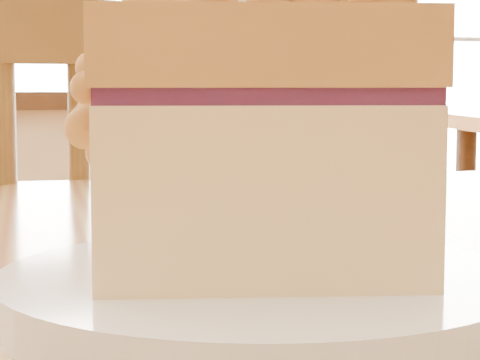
% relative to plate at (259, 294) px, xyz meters
% --- Properties ---
extents(entry_door, '(1.08, 0.06, 2.29)m').
position_rel_plate_xyz_m(entry_door, '(2.07, 3.84, 0.44)').
color(entry_door, white).
rests_on(entry_door, ground).
extents(plate, '(0.21, 0.21, 0.02)m').
position_rel_plate_xyz_m(plate, '(0.00, 0.00, 0.00)').
color(plate, white).
rests_on(plate, cafe_table_main).
extents(cake_slice, '(0.14, 0.12, 0.12)m').
position_rel_plate_xyz_m(cake_slice, '(0.00, -0.00, 0.07)').
color(cake_slice, '#F7D78B').
rests_on(cake_slice, plate).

